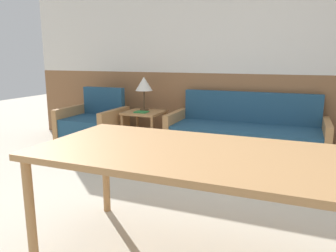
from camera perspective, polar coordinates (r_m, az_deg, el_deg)
The scene contains 8 objects.
ground_plane at distance 2.55m, azimuth 3.19°, elevation -19.38°, with size 16.00×16.00×0.00m, color beige.
wall_back at distance 4.75m, azimuth 14.04°, elevation 11.83°, with size 7.20×0.06×2.70m.
couch at distance 4.42m, azimuth 13.19°, elevation -2.28°, with size 2.00×0.78×0.86m.
armchair at distance 4.98m, azimuth -12.86°, elevation -0.58°, with size 0.84×0.76×0.87m.
side_table at distance 4.74m, azimuth -4.20°, elevation 1.40°, with size 0.53×0.53×0.56m.
table_lamp at distance 4.77m, azimuth -4.21°, elevation 7.21°, with size 0.25×0.25×0.49m.
book_stack at distance 4.63m, azimuth -4.66°, elevation 2.46°, with size 0.19×0.16×0.02m.
dining_table at distance 2.01m, azimuth 6.75°, elevation -6.22°, with size 2.14×0.98×0.77m.
Camera 1 is at (0.70, -2.07, 1.32)m, focal length 35.00 mm.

